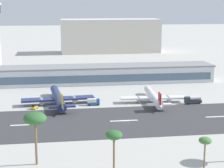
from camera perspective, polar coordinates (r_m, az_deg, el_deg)
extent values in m
plane|color=#B2AFA8|center=(167.40, 1.96, -5.42)|extent=(1400.00, 1400.00, 0.00)
cube|color=#38383A|center=(168.05, 1.92, -5.34)|extent=(800.00, 43.98, 0.08)
cube|color=white|center=(166.17, -12.48, -5.81)|extent=(12.00, 1.20, 0.01)
cube|color=white|center=(167.95, 1.75, -5.33)|extent=(12.00, 1.20, 0.01)
cube|color=white|center=(179.92, 15.23, -4.58)|extent=(12.00, 1.20, 0.01)
cube|color=silver|center=(245.18, -2.99, 1.30)|extent=(152.02, 20.06, 9.73)
cube|color=#476075|center=(235.32, -2.76, 0.73)|extent=(147.46, 0.30, 4.38)
cube|color=gray|center=(244.26, -3.00, 2.54)|extent=(153.54, 20.26, 1.00)
cube|color=beige|center=(394.70, -0.28, 7.01)|extent=(96.93, 32.51, 32.87)
cylinder|color=navy|center=(196.36, -7.87, -1.97)|extent=(7.67, 41.11, 4.09)
sphere|color=navy|center=(216.22, -8.39, -0.70)|extent=(3.89, 3.89, 3.89)
cone|color=navy|center=(176.64, -7.23, -3.51)|extent=(4.32, 7.66, 3.68)
cube|color=navy|center=(195.67, -7.84, -2.14)|extent=(36.12, 9.25, 0.90)
cylinder|color=gray|center=(196.70, -5.50, -2.22)|extent=(3.15, 5.94, 2.66)
cylinder|color=gray|center=(195.31, -10.18, -2.46)|extent=(3.15, 5.94, 2.66)
cube|color=navy|center=(178.11, -7.29, -3.25)|extent=(12.39, 4.43, 0.72)
cube|color=gold|center=(177.39, -7.31, -2.36)|extent=(1.14, 5.56, 6.55)
cylinder|color=black|center=(195.02, -7.79, -2.85)|extent=(0.74, 0.74, 1.13)
cylinder|color=white|center=(199.09, 5.99, -1.83)|extent=(6.17, 36.67, 3.65)
sphere|color=white|center=(216.60, 5.14, -0.69)|extent=(3.47, 3.47, 3.47)
cone|color=white|center=(181.71, 6.99, -3.18)|extent=(3.73, 6.78, 3.29)
cube|color=white|center=(198.47, 6.02, -1.98)|extent=(33.46, 7.76, 0.80)
cylinder|color=gray|center=(200.07, 8.12, -2.11)|extent=(2.72, 5.26, 2.37)
cylinder|color=gray|center=(197.46, 3.88, -2.20)|extent=(2.72, 5.26, 2.37)
cube|color=white|center=(183.00, 6.91, -2.95)|extent=(11.46, 3.79, 0.64)
cube|color=red|center=(182.37, 6.93, -2.18)|extent=(0.92, 4.96, 5.84)
cylinder|color=black|center=(197.91, 6.06, -2.61)|extent=(0.66, 0.66, 1.00)
cube|color=#2D3338|center=(199.34, 11.66, -2.49)|extent=(8.70, 3.34, 1.40)
cylinder|color=silver|center=(199.35, 11.95, -1.98)|extent=(5.94, 2.60, 2.10)
cube|color=#2D3338|center=(197.64, 10.83, -2.10)|extent=(2.24, 2.56, 1.80)
cylinder|color=black|center=(199.45, 10.72, -2.65)|extent=(0.92, 0.36, 0.90)
cylinder|color=black|center=(197.16, 11.02, -2.83)|extent=(0.92, 0.36, 0.90)
cylinder|color=black|center=(201.89, 12.27, -2.54)|extent=(0.92, 0.36, 0.90)
cylinder|color=black|center=(199.63, 12.58, -2.72)|extent=(0.92, 0.36, 0.90)
cube|color=#23569E|center=(192.58, -2.73, -2.79)|extent=(6.02, 2.46, 1.20)
cube|color=silver|center=(192.16, -2.94, -2.39)|extent=(4.34, 2.35, 1.60)
cube|color=#23569E|center=(192.47, -2.09, -2.38)|extent=(1.70, 2.22, 1.50)
cylinder|color=black|center=(191.80, -2.06, -3.03)|extent=(0.90, 0.29, 0.90)
cylinder|color=black|center=(194.10, -2.14, -2.85)|extent=(0.90, 0.29, 0.90)
cylinder|color=black|center=(191.38, -3.31, -3.08)|extent=(0.90, 0.29, 0.90)
cylinder|color=black|center=(193.69, -3.38, -2.90)|extent=(0.90, 0.29, 0.90)
cube|color=gold|center=(189.39, -11.18, -3.34)|extent=(2.99, 3.57, 1.00)
cube|color=black|center=(189.14, -11.20, -3.06)|extent=(2.07, 2.30, 0.90)
cylinder|color=black|center=(189.05, -11.57, -3.54)|extent=(0.54, 0.66, 0.60)
cylinder|color=black|center=(188.19, -11.16, -3.59)|extent=(0.54, 0.66, 0.60)
cylinder|color=black|center=(190.85, -11.20, -3.38)|extent=(0.54, 0.66, 0.60)
cylinder|color=black|center=(190.00, -10.79, -3.43)|extent=(0.54, 0.66, 0.60)
cylinder|color=brown|center=(124.54, -10.97, -8.20)|extent=(0.74, 0.74, 14.89)
ellipsoid|color=#2D602D|center=(122.21, -11.11, -4.92)|extent=(7.03, 7.03, 3.87)
cylinder|color=brown|center=(115.14, 0.28, -10.33)|extent=(0.62, 0.62, 12.41)
ellipsoid|color=#2D602D|center=(112.94, 0.29, -7.42)|extent=(4.82, 4.82, 2.65)
cylinder|color=brown|center=(121.46, 13.26, -10.14)|extent=(0.49, 0.49, 9.70)
ellipsoid|color=#427538|center=(119.76, 13.37, -7.98)|extent=(3.88, 3.88, 2.13)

